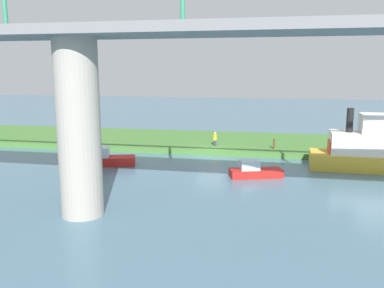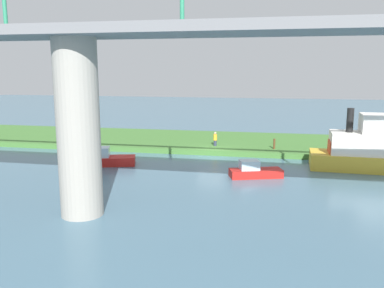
% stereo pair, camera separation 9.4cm
% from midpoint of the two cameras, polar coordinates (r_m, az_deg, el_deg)
% --- Properties ---
extents(ground_plane, '(160.00, 160.00, 0.00)m').
position_cam_midpoint_polar(ground_plane, '(37.51, 2.62, -1.68)').
color(ground_plane, '#476B7F').
extents(grassy_bank, '(80.00, 12.00, 0.50)m').
position_cam_midpoint_polar(grassy_bank, '(43.29, 3.83, 0.29)').
color(grassy_bank, '#427533').
rests_on(grassy_bank, ground).
extents(bridge_pylon, '(2.31, 2.31, 9.58)m').
position_cam_midpoint_polar(bridge_pylon, '(22.23, -15.95, 2.02)').
color(bridge_pylon, '#9E998E').
rests_on(bridge_pylon, ground).
extents(bridge_span, '(74.04, 4.30, 3.25)m').
position_cam_midpoint_polar(bridge_span, '(22.12, -16.64, 15.69)').
color(bridge_span, slate).
rests_on(bridge_span, bridge_pylon).
extents(person_on_bank, '(0.49, 0.49, 1.39)m').
position_cam_midpoint_polar(person_on_bank, '(39.66, 3.23, 0.75)').
color(person_on_bank, '#2D334C').
rests_on(person_on_bank, grassy_bank).
extents(mooring_post, '(0.20, 0.20, 0.98)m').
position_cam_midpoint_polar(mooring_post, '(38.84, 11.55, 0.03)').
color(mooring_post, brown).
rests_on(mooring_post, grassy_bank).
extents(skiff_small, '(9.81, 3.63, 4.95)m').
position_cam_midpoint_polar(skiff_small, '(35.02, 24.97, -0.48)').
color(skiff_small, gold).
rests_on(skiff_small, ground).
extents(motorboat_white, '(4.13, 2.52, 1.30)m').
position_cam_midpoint_polar(motorboat_white, '(30.33, 8.78, -3.84)').
color(motorboat_white, red).
rests_on(motorboat_white, ground).
extents(houseboat_blue, '(4.94, 2.93, 1.55)m').
position_cam_midpoint_polar(houseboat_blue, '(34.45, -12.37, -2.07)').
color(houseboat_blue, red).
rests_on(houseboat_blue, ground).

